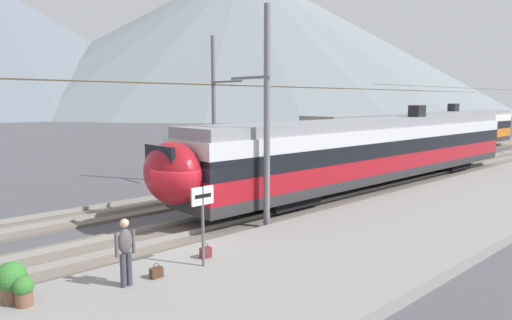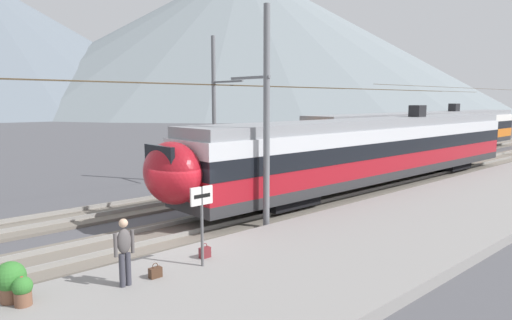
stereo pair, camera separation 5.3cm
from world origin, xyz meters
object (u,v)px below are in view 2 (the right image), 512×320
object	(u,v)px
catenary_mast_mid	(264,117)
catenary_mast_far_side	(216,109)
potted_plant_by_shelter	(10,279)
passenger_walking	(124,249)
handbag_beside_passenger	(155,272)
platform_sign	(202,208)
train_far_track	(426,131)
handbag_near_sign	(205,252)
train_near_platform	(375,148)
potted_plant_platform_edge	(23,289)

from	to	relation	value
catenary_mast_mid	catenary_mast_far_side	size ratio (longest dim) A/B	1.00
potted_plant_by_shelter	passenger_walking	bearing A→B (deg)	-22.33
catenary_mast_mid	handbag_beside_passenger	world-z (taller)	catenary_mast_mid
platform_sign	catenary_mast_mid	bearing A→B (deg)	26.96
train_far_track	passenger_walking	distance (m)	32.60
passenger_walking	handbag_near_sign	bearing A→B (deg)	6.83
passenger_walking	train_far_track	bearing A→B (deg)	15.02
catenary_mast_far_side	passenger_walking	distance (m)	15.56
train_near_platform	potted_plant_platform_edge	xyz separation A→B (m)	(-18.80, -3.25, -1.52)
passenger_walking	potted_plant_platform_edge	bearing A→B (deg)	165.89
train_near_platform	catenary_mast_far_side	size ratio (longest dim) A/B	0.59
platform_sign	passenger_walking	size ratio (longest dim) A/B	1.31
platform_sign	handbag_near_sign	xyz separation A→B (m)	(0.43, 0.48, -1.47)
train_near_platform	passenger_walking	distance (m)	17.09
train_far_track	potted_plant_by_shelter	size ratio (longest dim) A/B	34.26
handbag_beside_passenger	handbag_near_sign	world-z (taller)	handbag_near_sign
handbag_beside_passenger	potted_plant_platform_edge	distance (m)	3.03
passenger_walking	platform_sign	bearing A→B (deg)	-4.47
potted_plant_platform_edge	handbag_near_sign	bearing A→B (deg)	-2.77
catenary_mast_far_side	platform_sign	distance (m)	14.11
train_near_platform	catenary_mast_mid	bearing A→B (deg)	-170.36
handbag_beside_passenger	handbag_near_sign	distance (m)	1.84
catenary_mast_mid	catenary_mast_far_side	xyz separation A→B (m)	(4.29, 8.54, 0.12)
potted_plant_by_shelter	platform_sign	bearing A→B (deg)	-13.97
handbag_near_sign	catenary_mast_mid	bearing A→B (deg)	23.89
passenger_walking	potted_plant_by_shelter	xyz separation A→B (m)	(-2.30, 0.94, -0.42)
passenger_walking	potted_plant_by_shelter	distance (m)	2.52
train_far_track	handbag_near_sign	size ratio (longest dim) A/B	72.93
train_near_platform	catenary_mast_far_side	distance (m)	9.16
train_near_platform	passenger_walking	world-z (taller)	train_near_platform
passenger_walking	handbag_near_sign	distance (m)	2.74
train_far_track	potted_plant_platform_edge	bearing A→B (deg)	-166.78
train_near_platform	potted_plant_by_shelter	xyz separation A→B (m)	(-18.93, -2.85, -1.36)
catenary_mast_mid	potted_plant_by_shelter	size ratio (longest dim) A/B	50.01
train_near_platform	handbag_near_sign	bearing A→B (deg)	-166.06
handbag_near_sign	potted_plant_by_shelter	bearing A→B (deg)	172.67
catenary_mast_far_side	potted_plant_by_shelter	world-z (taller)	catenary_mast_far_side
potted_plant_by_shelter	catenary_mast_mid	bearing A→B (deg)	7.36
platform_sign	passenger_walking	xyz separation A→B (m)	(-2.18, 0.17, -0.68)
train_near_platform	potted_plant_platform_edge	world-z (taller)	train_near_platform
train_far_track	catenary_mast_far_side	size ratio (longest dim) A/B	0.69
train_far_track	potted_plant_by_shelter	bearing A→B (deg)	-167.48
potted_plant_by_shelter	handbag_beside_passenger	bearing A→B (deg)	-17.39
catenary_mast_mid	handbag_beside_passenger	size ratio (longest dim) A/B	117.51
train_far_track	potted_plant_by_shelter	world-z (taller)	train_far_track
catenary_mast_mid	potted_plant_platform_edge	bearing A→B (deg)	-169.98
train_near_platform	catenary_mast_far_side	world-z (taller)	catenary_mast_far_side
handbag_beside_passenger	potted_plant_by_shelter	distance (m)	3.27
train_near_platform	train_far_track	bearing A→B (deg)	17.39
catenary_mast_mid	potted_plant_by_shelter	xyz separation A→B (m)	(-8.94, -1.15, -3.38)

